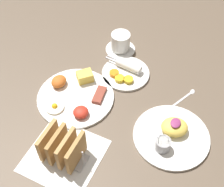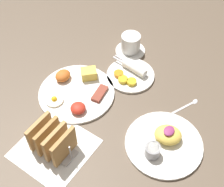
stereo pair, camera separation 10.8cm
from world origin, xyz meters
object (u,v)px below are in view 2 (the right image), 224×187
plate_foreground (164,142)px  plate_breakfast (76,91)px  toast_rack (52,140)px  coffee_cup (131,44)px  plate_condiments (131,74)px

plate_foreground → plate_breakfast: bearing=88.2°
toast_rack → plate_foreground: bearing=-53.0°
plate_foreground → toast_rack: size_ratio=1.66×
plate_foreground → coffee_cup: (0.31, 0.32, 0.02)m
coffee_cup → plate_breakfast: bearing=172.4°
plate_condiments → plate_breakfast: bearing=147.4°
toast_rack → coffee_cup: bearing=5.2°
toast_rack → coffee_cup: toast_rack is taller
coffee_cup → toast_rack: bearing=-174.8°
plate_condiments → toast_rack: toast_rack is taller
toast_rack → coffee_cup: size_ratio=1.23×
plate_condiments → toast_rack: (-0.40, 0.03, 0.04)m
plate_condiments → toast_rack: bearing=175.8°
plate_condiments → plate_foreground: size_ratio=0.76×
plate_foreground → toast_rack: (-0.21, 0.27, 0.04)m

